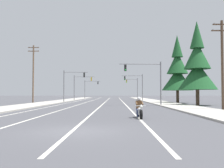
{
  "coord_description": "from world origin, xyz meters",
  "views": [
    {
      "loc": [
        1.74,
        -11.69,
        1.68
      ],
      "look_at": [
        1.37,
        21.56,
        2.92
      ],
      "focal_mm": 41.54,
      "sensor_mm": 36.0,
      "label": 1
    }
  ],
  "objects_px": {
    "traffic_signal_near_left": "(71,81)",
    "utility_pole_right_near": "(222,62)",
    "traffic_signal_mid_right": "(136,83)",
    "traffic_signal_far_left": "(89,86)",
    "conifer_tree_right_verge_near": "(197,66)",
    "traffic_signal_far_right": "(134,86)",
    "conifer_tree_right_verge_far": "(177,72)",
    "traffic_signal_mid_left": "(80,84)",
    "traffic_signal_near_right": "(148,76)",
    "utility_pole_left_near": "(33,72)",
    "motorcycle_with_rider": "(139,110)"
  },
  "relations": [
    {
      "from": "traffic_signal_mid_right",
      "to": "utility_pole_right_near",
      "type": "xyz_separation_m",
      "value": [
        6.03,
        -33.55,
        0.86
      ]
    },
    {
      "from": "traffic_signal_mid_right",
      "to": "traffic_signal_far_right",
      "type": "xyz_separation_m",
      "value": [
        0.5,
        14.91,
        -0.07
      ]
    },
    {
      "from": "traffic_signal_near_left",
      "to": "utility_pole_right_near",
      "type": "relative_size",
      "value": 0.67
    },
    {
      "from": "traffic_signal_near_right",
      "to": "traffic_signal_near_left",
      "type": "xyz_separation_m",
      "value": [
        -13.26,
        13.56,
        -0.08
      ]
    },
    {
      "from": "traffic_signal_far_right",
      "to": "conifer_tree_right_verge_far",
      "type": "relative_size",
      "value": 0.51
    },
    {
      "from": "traffic_signal_mid_left",
      "to": "traffic_signal_far_right",
      "type": "xyz_separation_m",
      "value": [
        14.11,
        11.16,
        -0.08
      ]
    },
    {
      "from": "utility_pole_left_near",
      "to": "conifer_tree_right_verge_far",
      "type": "relative_size",
      "value": 0.85
    },
    {
      "from": "traffic_signal_far_right",
      "to": "conifer_tree_right_verge_near",
      "type": "relative_size",
      "value": 0.51
    },
    {
      "from": "utility_pole_right_near",
      "to": "traffic_signal_near_right",
      "type": "bearing_deg",
      "value": 122.66
    },
    {
      "from": "traffic_signal_mid_right",
      "to": "traffic_signal_near_left",
      "type": "bearing_deg",
      "value": -143.14
    },
    {
      "from": "conifer_tree_right_verge_near",
      "to": "traffic_signal_mid_left",
      "type": "bearing_deg",
      "value": 127.07
    },
    {
      "from": "traffic_signal_near_right",
      "to": "traffic_signal_mid_left",
      "type": "bearing_deg",
      "value": 115.9
    },
    {
      "from": "motorcycle_with_rider",
      "to": "traffic_signal_mid_left",
      "type": "xyz_separation_m",
      "value": [
        -10.29,
        45.93,
        3.52
      ]
    },
    {
      "from": "traffic_signal_mid_left",
      "to": "conifer_tree_right_verge_far",
      "type": "relative_size",
      "value": 0.51
    },
    {
      "from": "motorcycle_with_rider",
      "to": "traffic_signal_near_left",
      "type": "bearing_deg",
      "value": 107.7
    },
    {
      "from": "motorcycle_with_rider",
      "to": "utility_pole_right_near",
      "type": "distance_m",
      "value": 13.46
    },
    {
      "from": "utility_pole_right_near",
      "to": "conifer_tree_right_verge_near",
      "type": "distance_m",
      "value": 10.39
    },
    {
      "from": "utility_pole_left_near",
      "to": "conifer_tree_right_verge_far",
      "type": "bearing_deg",
      "value": 0.34
    },
    {
      "from": "utility_pole_right_near",
      "to": "traffic_signal_far_left",
      "type": "bearing_deg",
      "value": 108.0
    },
    {
      "from": "motorcycle_with_rider",
      "to": "conifer_tree_right_verge_far",
      "type": "xyz_separation_m",
      "value": [
        9.5,
        28.34,
        5.01
      ]
    },
    {
      "from": "traffic_signal_far_right",
      "to": "traffic_signal_mid_left",
      "type": "bearing_deg",
      "value": -141.65
    },
    {
      "from": "traffic_signal_mid_left",
      "to": "traffic_signal_far_left",
      "type": "xyz_separation_m",
      "value": [
        0.01,
        23.1,
        0.02
      ]
    },
    {
      "from": "motorcycle_with_rider",
      "to": "utility_pole_left_near",
      "type": "height_order",
      "value": "utility_pole_left_near"
    },
    {
      "from": "motorcycle_with_rider",
      "to": "traffic_signal_near_left",
      "type": "relative_size",
      "value": 0.35
    },
    {
      "from": "utility_pole_right_near",
      "to": "traffic_signal_mid_right",
      "type": "bearing_deg",
      "value": 100.18
    },
    {
      "from": "utility_pole_left_near",
      "to": "traffic_signal_mid_left",
      "type": "bearing_deg",
      "value": 71.23
    },
    {
      "from": "traffic_signal_far_right",
      "to": "utility_pole_left_near",
      "type": "xyz_separation_m",
      "value": [
        -20.14,
        -28.92,
        1.51
      ]
    },
    {
      "from": "motorcycle_with_rider",
      "to": "utility_pole_right_near",
      "type": "xyz_separation_m",
      "value": [
        9.35,
        8.64,
        4.37
      ]
    },
    {
      "from": "traffic_signal_far_right",
      "to": "utility_pole_left_near",
      "type": "distance_m",
      "value": 35.27
    },
    {
      "from": "traffic_signal_near_left",
      "to": "traffic_signal_mid_left",
      "type": "relative_size",
      "value": 1.0
    },
    {
      "from": "motorcycle_with_rider",
      "to": "traffic_signal_far_left",
      "type": "bearing_deg",
      "value": 98.47
    },
    {
      "from": "traffic_signal_near_left",
      "to": "conifer_tree_right_verge_near",
      "type": "xyz_separation_m",
      "value": [
        20.29,
        -13.05,
        1.47
      ]
    },
    {
      "from": "traffic_signal_near_left",
      "to": "utility_pole_left_near",
      "type": "distance_m",
      "value": 7.36
    },
    {
      "from": "conifer_tree_right_verge_near",
      "to": "traffic_signal_near_left",
      "type": "bearing_deg",
      "value": 147.25
    },
    {
      "from": "motorcycle_with_rider",
      "to": "traffic_signal_mid_left",
      "type": "height_order",
      "value": "traffic_signal_mid_left"
    },
    {
      "from": "utility_pole_right_near",
      "to": "utility_pole_left_near",
      "type": "distance_m",
      "value": 32.27
    },
    {
      "from": "traffic_signal_far_left",
      "to": "conifer_tree_right_verge_near",
      "type": "xyz_separation_m",
      "value": [
        20.35,
        -50.05,
        1.43
      ]
    },
    {
      "from": "motorcycle_with_rider",
      "to": "conifer_tree_right_verge_near",
      "type": "height_order",
      "value": "conifer_tree_right_verge_near"
    },
    {
      "from": "traffic_signal_near_right",
      "to": "utility_pole_left_near",
      "type": "bearing_deg",
      "value": 153.38
    },
    {
      "from": "traffic_signal_far_left",
      "to": "conifer_tree_right_verge_near",
      "type": "bearing_deg",
      "value": -67.87
    },
    {
      "from": "traffic_signal_near_right",
      "to": "traffic_signal_far_left",
      "type": "xyz_separation_m",
      "value": [
        -13.32,
        50.56,
        -0.04
      ]
    },
    {
      "from": "traffic_signal_far_right",
      "to": "traffic_signal_far_left",
      "type": "distance_m",
      "value": 18.48
    },
    {
      "from": "traffic_signal_mid_right",
      "to": "traffic_signal_mid_left",
      "type": "relative_size",
      "value": 1.0
    },
    {
      "from": "traffic_signal_near_left",
      "to": "traffic_signal_mid_right",
      "type": "xyz_separation_m",
      "value": [
        13.54,
        10.15,
        0.01
      ]
    },
    {
      "from": "traffic_signal_mid_right",
      "to": "conifer_tree_right_verge_far",
      "type": "relative_size",
      "value": 0.51
    },
    {
      "from": "traffic_signal_mid_right",
      "to": "utility_pole_right_near",
      "type": "relative_size",
      "value": 0.67
    },
    {
      "from": "utility_pole_right_near",
      "to": "utility_pole_left_near",
      "type": "xyz_separation_m",
      "value": [
        -25.67,
        19.54,
        0.58
      ]
    },
    {
      "from": "traffic_signal_mid_left",
      "to": "traffic_signal_far_left",
      "type": "distance_m",
      "value": 23.1
    },
    {
      "from": "traffic_signal_far_right",
      "to": "conifer_tree_right_verge_near",
      "type": "bearing_deg",
      "value": -80.69
    },
    {
      "from": "traffic_signal_near_right",
      "to": "utility_pole_left_near",
      "type": "xyz_separation_m",
      "value": [
        -19.36,
        9.7,
        1.37
      ]
    }
  ]
}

